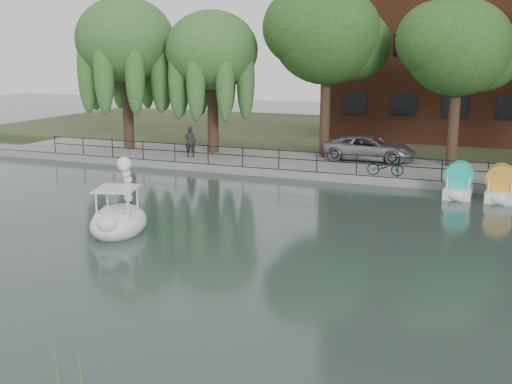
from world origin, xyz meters
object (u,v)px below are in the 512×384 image
Objects in this scene: minivan at (370,146)px; bicycle at (385,165)px; pedestrian at (190,140)px; swan_boat at (119,216)px.

minivan is 3.25× the size of bicycle.
minivan reaches higher than bicycle.
pedestrian reaches higher than minivan.
minivan is 2.82× the size of pedestrian.
bicycle is at bearing 155.43° from pedestrian.
swan_boat is (-7.13, -11.85, -0.35)m from bicycle.
pedestrian is at bearing 89.87° from swan_boat.
minivan is at bearing 17.68° from bicycle.
bicycle is at bearing -158.97° from minivan.
bicycle is 13.83m from swan_boat.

